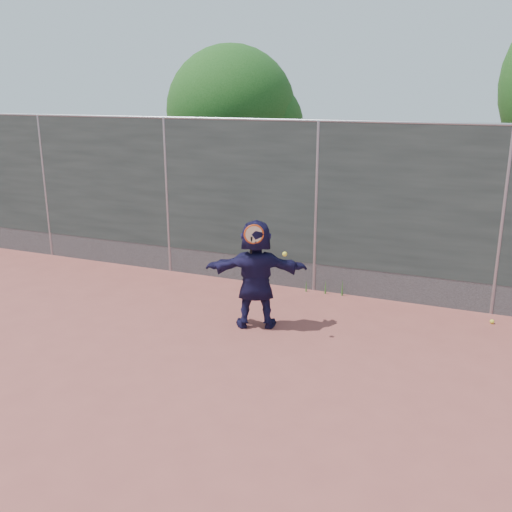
% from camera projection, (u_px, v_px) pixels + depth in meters
% --- Properties ---
extents(ground, '(80.00, 80.00, 0.00)m').
position_uv_depth(ground, '(234.00, 375.00, 7.26)').
color(ground, '#9E4C42').
rests_on(ground, ground).
extents(player, '(1.63, 1.01, 1.67)m').
position_uv_depth(player, '(256.00, 274.00, 8.57)').
color(player, '#18153A').
rests_on(player, ground).
extents(ball_ground, '(0.07, 0.07, 0.07)m').
position_uv_depth(ball_ground, '(492.00, 322.00, 8.86)').
color(ball_ground, yellow).
rests_on(ball_ground, ground).
extents(fence, '(20.00, 0.06, 3.03)m').
position_uv_depth(fence, '(316.00, 204.00, 9.92)').
color(fence, '#38423D').
rests_on(fence, ground).
extents(swing_action, '(0.66, 0.16, 0.51)m').
position_uv_depth(swing_action, '(257.00, 237.00, 8.18)').
color(swing_action, '#CC4413').
rests_on(swing_action, ground).
extents(tree_left, '(3.15, 3.00, 4.53)m').
position_uv_depth(tree_left, '(238.00, 115.00, 13.29)').
color(tree_left, '#382314').
rests_on(tree_left, ground).
extents(weed_clump, '(0.68, 0.07, 0.30)m').
position_uv_depth(weed_clump, '(328.00, 287.00, 10.12)').
color(weed_clump, '#387226').
rests_on(weed_clump, ground).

